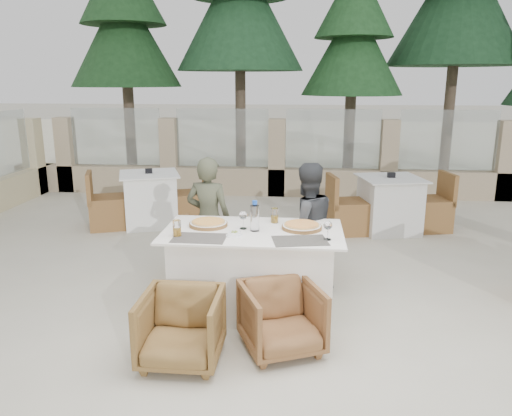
# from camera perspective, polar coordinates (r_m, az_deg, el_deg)

# --- Properties ---
(ground) EXTENTS (80.00, 80.00, 0.00)m
(ground) POSITION_cam_1_polar(r_m,az_deg,el_deg) (4.74, -0.83, -11.50)
(ground) COLOR beige
(ground) RESTS_ON ground
(sand_patch) EXTENTS (30.00, 16.00, 0.01)m
(sand_patch) POSITION_cam_1_polar(r_m,az_deg,el_deg) (18.36, 3.92, 7.92)
(sand_patch) COLOR #F7EFCA
(sand_patch) RESTS_ON ground
(perimeter_wall_far) EXTENTS (10.00, 0.34, 1.60)m
(perimeter_wall_far) POSITION_cam_1_polar(r_m,az_deg,el_deg) (9.14, 2.41, 6.41)
(perimeter_wall_far) COLOR tan
(perimeter_wall_far) RESTS_ON ground
(pine_far_left) EXTENTS (2.42, 2.42, 5.50)m
(pine_far_left) POSITION_cam_1_polar(r_m,az_deg,el_deg) (11.94, -14.72, 17.23)
(pine_far_left) COLOR #1B401D
(pine_far_left) RESTS_ON ground
(pine_mid_left) EXTENTS (2.86, 2.86, 6.50)m
(pine_mid_left) POSITION_cam_1_polar(r_m,az_deg,el_deg) (11.89, -1.85, 20.10)
(pine_mid_left) COLOR #1E4726
(pine_mid_left) RESTS_ON ground
(pine_centre) EXTENTS (2.20, 2.20, 5.00)m
(pine_centre) POSITION_cam_1_polar(r_m,az_deg,el_deg) (11.49, 10.97, 16.30)
(pine_centre) COLOR #214E24
(pine_centre) RESTS_ON ground
(pine_mid_right) EXTENTS (2.99, 2.99, 6.80)m
(pine_mid_right) POSITION_cam_1_polar(r_m,az_deg,el_deg) (12.56, 22.05, 19.50)
(pine_mid_right) COLOR #1A4022
(pine_mid_right) RESTS_ON ground
(dining_table) EXTENTS (1.60, 0.90, 0.77)m
(dining_table) POSITION_cam_1_polar(r_m,az_deg,el_deg) (4.58, -0.35, -7.19)
(dining_table) COLOR white
(dining_table) RESTS_ON ground
(placemat_near_left) EXTENTS (0.45, 0.30, 0.00)m
(placemat_near_left) POSITION_cam_1_polar(r_m,az_deg,el_deg) (4.26, -6.51, -3.43)
(placemat_near_left) COLOR #564F49
(placemat_near_left) RESTS_ON dining_table
(placemat_near_right) EXTENTS (0.50, 0.38, 0.00)m
(placemat_near_right) POSITION_cam_1_polar(r_m,az_deg,el_deg) (4.19, 5.05, -3.74)
(placemat_near_right) COLOR #4F4B44
(placemat_near_right) RESTS_ON dining_table
(pizza_left) EXTENTS (0.36, 0.36, 0.05)m
(pizza_left) POSITION_cam_1_polar(r_m,az_deg,el_deg) (4.61, -5.46, -1.77)
(pizza_left) COLOR orange
(pizza_left) RESTS_ON dining_table
(pizza_right) EXTENTS (0.40, 0.40, 0.05)m
(pizza_right) POSITION_cam_1_polar(r_m,az_deg,el_deg) (4.52, 5.25, -2.09)
(pizza_right) COLOR orange
(pizza_right) RESTS_ON dining_table
(water_bottle) EXTENTS (0.10, 0.10, 0.28)m
(water_bottle) POSITION_cam_1_polar(r_m,az_deg,el_deg) (4.41, -0.14, -0.90)
(water_bottle) COLOR #C2E6FF
(water_bottle) RESTS_ON dining_table
(wine_glass_centre) EXTENTS (0.10, 0.10, 0.18)m
(wine_glass_centre) POSITION_cam_1_polar(r_m,az_deg,el_deg) (4.48, -1.48, -1.26)
(wine_glass_centre) COLOR silver
(wine_glass_centre) RESTS_ON dining_table
(wine_glass_corner) EXTENTS (0.09, 0.09, 0.18)m
(wine_glass_corner) POSITION_cam_1_polar(r_m,az_deg,el_deg) (4.21, 8.20, -2.42)
(wine_glass_corner) COLOR white
(wine_glass_corner) RESTS_ON dining_table
(beer_glass_left) EXTENTS (0.07, 0.07, 0.14)m
(beer_glass_left) POSITION_cam_1_polar(r_m,az_deg,el_deg) (4.33, -9.03, -2.30)
(beer_glass_left) COLOR gold
(beer_glass_left) RESTS_ON dining_table
(beer_glass_right) EXTENTS (0.09, 0.09, 0.14)m
(beer_glass_right) POSITION_cam_1_polar(r_m,az_deg,el_deg) (4.68, 2.14, -0.86)
(beer_glass_right) COLOR gold
(beer_glass_right) RESTS_ON dining_table
(olive_dish) EXTENTS (0.14, 0.14, 0.04)m
(olive_dish) POSITION_cam_1_polar(r_m,az_deg,el_deg) (4.30, -2.49, -2.92)
(olive_dish) COLOR white
(olive_dish) RESTS_ON dining_table
(armchair_far_left) EXTENTS (0.73, 0.75, 0.65)m
(armchair_far_left) POSITION_cam_1_polar(r_m,az_deg,el_deg) (5.35, -4.84, -4.69)
(armchair_far_left) COLOR olive
(armchair_far_left) RESTS_ON ground
(armchair_far_right) EXTENTS (0.70, 0.72, 0.59)m
(armchair_far_right) POSITION_cam_1_polar(r_m,az_deg,el_deg) (5.41, 4.29, -4.81)
(armchair_far_right) COLOR #8E5E33
(armchair_far_right) RESTS_ON ground
(armchair_near_left) EXTENTS (0.59, 0.61, 0.55)m
(armchair_near_left) POSITION_cam_1_polar(r_m,az_deg,el_deg) (3.87, -8.54, -13.39)
(armchair_near_left) COLOR brown
(armchair_near_left) RESTS_ON ground
(armchair_near_right) EXTENTS (0.76, 0.77, 0.54)m
(armchair_near_right) POSITION_cam_1_polar(r_m,az_deg,el_deg) (3.99, 2.95, -12.46)
(armchair_near_right) COLOR brown
(armchair_near_right) RESTS_ON ground
(diner_left) EXTENTS (0.53, 0.40, 1.32)m
(diner_left) POSITION_cam_1_polar(r_m,az_deg,el_deg) (5.22, -5.41, -1.33)
(diner_left) COLOR #494C37
(diner_left) RESTS_ON ground
(diner_right) EXTENTS (0.78, 0.71, 1.30)m
(diner_right) POSITION_cam_1_polar(r_m,az_deg,el_deg) (4.99, 5.73, -2.20)
(diner_right) COLOR #36383B
(diner_right) RESTS_ON ground
(bg_table_a) EXTENTS (1.82, 1.33, 0.77)m
(bg_table_a) POSITION_cam_1_polar(r_m,az_deg,el_deg) (7.43, -11.99, 0.98)
(bg_table_a) COLOR white
(bg_table_a) RESTS_ON ground
(bg_table_b) EXTENTS (1.78, 1.15, 0.77)m
(bg_table_b) POSITION_cam_1_polar(r_m,az_deg,el_deg) (7.20, 14.99, 0.38)
(bg_table_b) COLOR silver
(bg_table_b) RESTS_ON ground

